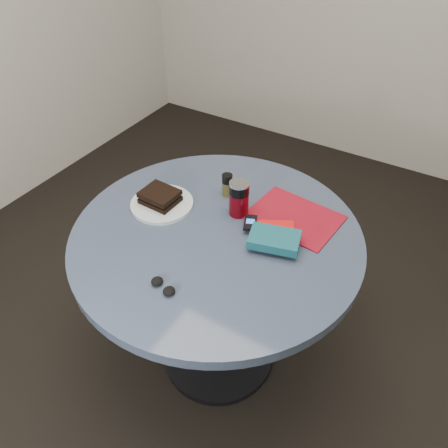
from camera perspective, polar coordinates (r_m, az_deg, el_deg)
The scene contains 11 objects.
ground at distance 2.07m, azimuth -0.75°, elevation -16.77°, with size 4.00×4.00×0.00m, color black.
table at distance 1.61m, azimuth -0.92°, elevation -5.43°, with size 1.00×1.00×0.75m.
plate at distance 1.62m, azimuth -8.10°, elevation 2.60°, with size 0.23×0.23×0.01m, color silver.
sandwich at distance 1.60m, azimuth -8.37°, elevation 3.56°, with size 0.13×0.11×0.04m.
soda_can at distance 1.53m, azimuth 1.97°, elevation 3.37°, with size 0.09×0.09×0.13m.
pepper_grinder at distance 1.63m, azimuth 0.43°, elevation 5.14°, with size 0.05×0.05×0.09m.
magazine at distance 1.57m, azimuth 9.16°, elevation 0.91°, with size 0.31×0.23×0.01m, color maroon.
red_book at distance 1.49m, azimuth 6.28°, elevation -0.92°, with size 0.15×0.10×0.01m, color red.
novel at distance 1.42m, azimuth 6.59°, elevation -2.01°, with size 0.16×0.11×0.03m, color #124957.
mp3_player at distance 1.50m, azimuth 3.46°, elevation 0.16°, with size 0.07×0.09×0.01m.
headphones at distance 1.32m, azimuth -7.97°, elevation -8.05°, with size 0.10×0.06×0.02m.
Camera 1 is at (0.59, -0.94, 1.74)m, focal length 35.00 mm.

